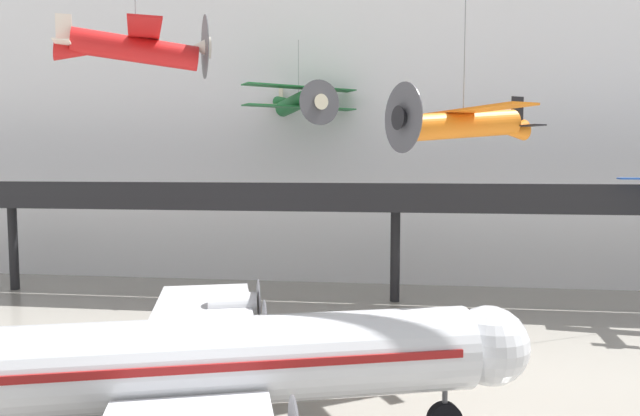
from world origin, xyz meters
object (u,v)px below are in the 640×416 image
airliner_silver_main (168,366)px  suspended_plane_red_highwing (136,48)px  suspended_plane_orange_highwing (463,124)px  suspended_plane_green_biplane (299,101)px

airliner_silver_main → suspended_plane_red_highwing: bearing=102.0°
suspended_plane_red_highwing → suspended_plane_orange_highwing: 16.27m
airliner_silver_main → suspended_plane_red_highwing: size_ratio=3.43×
airliner_silver_main → suspended_plane_red_highwing: (-5.18, 9.30, 12.48)m
suspended_plane_red_highwing → suspended_plane_green_biplane: size_ratio=1.05×
airliner_silver_main → suspended_plane_green_biplane: (0.07, 26.47, 11.68)m
suspended_plane_red_highwing → suspended_plane_green_biplane: same height
suspended_plane_red_highwing → suspended_plane_green_biplane: 17.97m
suspended_plane_orange_highwing → suspended_plane_green_biplane: bearing=-89.9°
suspended_plane_green_biplane → suspended_plane_orange_highwing: suspended_plane_green_biplane is taller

